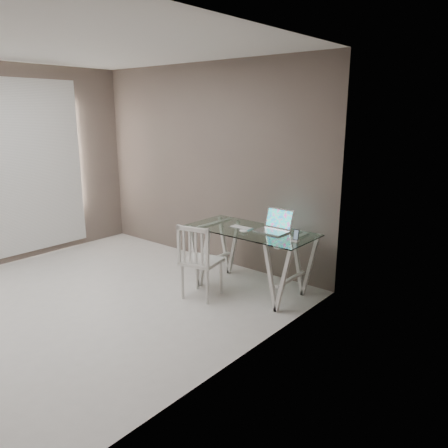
% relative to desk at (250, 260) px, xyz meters
% --- Properties ---
extents(room, '(4.50, 4.52, 2.71)m').
position_rel_desk_xyz_m(room, '(-1.26, -1.64, 1.33)').
color(room, beige).
rests_on(room, ground).
extents(desk, '(1.50, 0.70, 0.75)m').
position_rel_desk_xyz_m(desk, '(0.00, 0.00, 0.00)').
color(desk, silver).
rests_on(desk, ground).
extents(chair, '(0.47, 0.47, 0.87)m').
position_rel_desk_xyz_m(chair, '(-0.31, -0.55, 0.10)').
color(chair, silver).
rests_on(chair, ground).
extents(laptop, '(0.35, 0.31, 0.24)m').
position_rel_desk_xyz_m(laptop, '(0.24, 0.14, 0.42)').
color(laptop, silver).
rests_on(laptop, desk).
extents(keyboard, '(0.27, 0.12, 0.01)m').
position_rel_desk_xyz_m(keyboard, '(-0.14, 0.00, 0.37)').
color(keyboard, silver).
rests_on(keyboard, desk).
extents(mouse, '(0.11, 0.06, 0.03)m').
position_rel_desk_xyz_m(mouse, '(0.00, -0.14, 0.38)').
color(mouse, white).
rests_on(mouse, desk).
extents(phone_dock, '(0.07, 0.07, 0.13)m').
position_rel_desk_xyz_m(phone_dock, '(0.63, -0.07, 0.40)').
color(phone_dock, white).
rests_on(phone_dock, desk).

